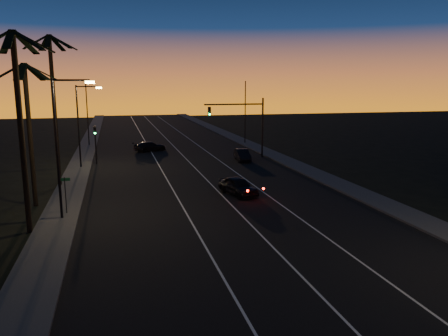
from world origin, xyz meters
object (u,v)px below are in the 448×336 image
object	(u,v)px
signal_mast	(243,117)
right_car	(242,155)
lead_car	(238,186)
cross_car	(150,146)

from	to	relation	value
signal_mast	right_car	distance (m)	4.51
signal_mast	right_car	size ratio (longest dim) A/B	1.77
lead_car	cross_car	world-z (taller)	lead_car
signal_mast	lead_car	size ratio (longest dim) A/B	1.46
cross_car	signal_mast	bearing A→B (deg)	-38.08
signal_mast	cross_car	world-z (taller)	signal_mast
cross_car	right_car	bearing A→B (deg)	-45.37
signal_mast	right_car	world-z (taller)	signal_mast
lead_car	cross_car	bearing A→B (deg)	101.24
right_car	cross_car	bearing A→B (deg)	134.63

